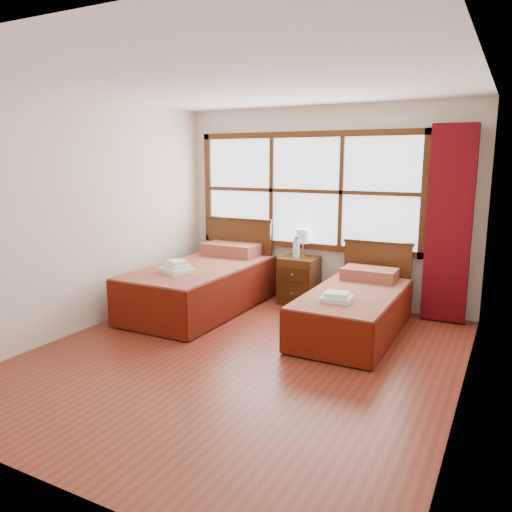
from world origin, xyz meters
The scene contains 15 objects.
floor centered at (0.00, 0.00, 0.00)m, with size 4.50×4.50×0.00m, color maroon.
ceiling centered at (0.00, 0.00, 2.60)m, with size 4.50×4.50×0.00m, color white.
wall_back centered at (0.00, 2.25, 1.30)m, with size 4.00×4.00×0.00m, color silver.
wall_left centered at (-2.00, 0.00, 1.30)m, with size 4.50×4.50×0.00m, color silver.
wall_right centered at (2.00, 0.00, 1.30)m, with size 4.50×4.50×0.00m, color silver.
window centered at (-0.25, 2.21, 1.50)m, with size 3.16×0.06×1.56m.
curtain centered at (1.60, 2.11, 1.17)m, with size 0.50×0.16×2.30m, color #600910.
bed_left centered at (-1.23, 1.20, 0.33)m, with size 1.12×2.18×1.09m.
bed_right centered at (0.78, 1.20, 0.28)m, with size 0.94×1.96×0.91m.
nightstand centered at (-0.23, 1.99, 0.32)m, with size 0.47×0.47×0.63m.
towels_left centered at (-1.27, 0.68, 0.64)m, with size 0.44×0.41×0.15m.
towels_right centered at (0.72, 0.72, 0.53)m, with size 0.34×0.31×0.09m.
lamp centered at (-0.23, 2.10, 0.90)m, with size 0.19×0.19×0.37m.
bottle_near centered at (-0.28, 1.99, 0.76)m, with size 0.07×0.07×0.28m.
bottle_far centered at (-0.26, 1.97, 0.76)m, with size 0.07×0.07×0.28m.
Camera 1 is at (2.28, -4.05, 1.92)m, focal length 35.00 mm.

